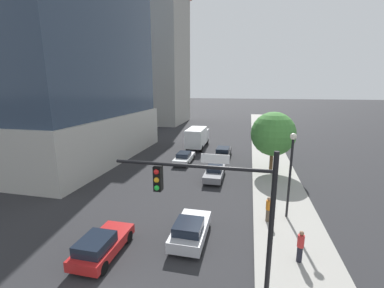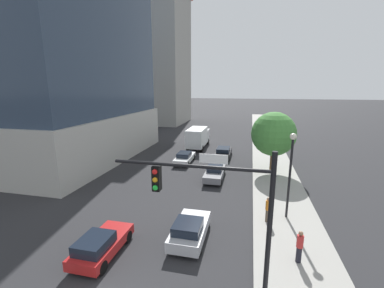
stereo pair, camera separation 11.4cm
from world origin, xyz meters
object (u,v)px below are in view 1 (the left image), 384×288
Objects in this scene: street_tree at (273,134)px; car_gray at (215,172)px; street_lamp at (291,164)px; box_truck at (197,137)px; pedestrian_orange_shirt at (268,209)px; car_white at (184,157)px; car_black at (223,152)px; traffic_light_pole at (220,202)px; pedestrian_red_shirt at (300,246)px; construction_building at (158,48)px; car_red at (101,245)px; car_silver at (190,230)px.

street_tree is 1.36× the size of car_gray.
street_lamp is 0.81× the size of box_truck.
pedestrian_orange_shirt is (-1.34, -0.96, -3.00)m from street_lamp.
box_truck is at bearing 118.16° from street_lamp.
car_white is 6.41m from car_gray.
pedestrian_orange_shirt is (4.68, -15.94, 0.33)m from car_black.
car_white is (-10.03, 1.54, -3.60)m from street_tree.
car_black is 0.64× the size of box_truck.
car_black is (-2.14, 23.12, -3.95)m from traffic_light_pole.
car_gray is (4.37, -4.70, 0.02)m from car_white.
street_tree reaches higher than car_white.
car_white is 19.31m from pedestrian_red_shirt.
street_tree is at bearing 29.18° from car_gray.
car_red is at bearing -73.64° from construction_building.
pedestrian_orange_shirt reaches higher than car_white.
street_lamp is at bearing -87.92° from street_tree.
traffic_light_pole is at bearing -67.86° from construction_building.
construction_building reaches higher than box_truck.
construction_building is 5.80× the size of box_truck.
box_truck is (-0.00, 7.97, 1.05)m from car_white.
car_silver is at bearing 117.66° from traffic_light_pole.
box_truck is at bearing 90.00° from car_white.
car_black is at bearing 39.02° from car_white.
car_white is at bearing 171.30° from street_tree.
construction_building is at bearing 111.66° from car_silver.
street_tree is 10.77m from car_white.
box_truck reaches higher than car_gray.
car_gray is at bearing -150.82° from street_tree.
construction_building is at bearing 120.50° from box_truck.
box_truck reaches higher than pedestrian_orange_shirt.
car_red is at bearing -148.09° from pedestrian_orange_shirt.
pedestrian_orange_shirt is at bearing -95.18° from street_tree.
street_tree is at bearing -41.86° from car_black.
car_red is 10.66m from pedestrian_orange_shirt.
construction_building is 40.16m from car_black.
traffic_light_pole is 3.79× the size of pedestrian_red_shirt.
traffic_light_pole is 1.04× the size of street_tree.
street_tree is at bearing 84.82° from pedestrian_orange_shirt.
car_silver is at bearing -90.00° from car_gray.
car_silver is 23.90m from box_truck.
car_black reaches higher than car_white.
construction_building is 56.86m from car_red.
car_black is 1.17× the size of car_silver.
box_truck reaches higher than car_black.
box_truck is (-10.03, 9.51, -2.55)m from street_tree.
car_silver is (4.37, -15.50, 0.04)m from car_white.
traffic_light_pole is 0.90× the size of box_truck.
street_lamp reaches higher than pedestrian_orange_shirt.
pedestrian_orange_shirt is at bearing -144.30° from street_lamp.
car_black is 1.17× the size of car_red.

